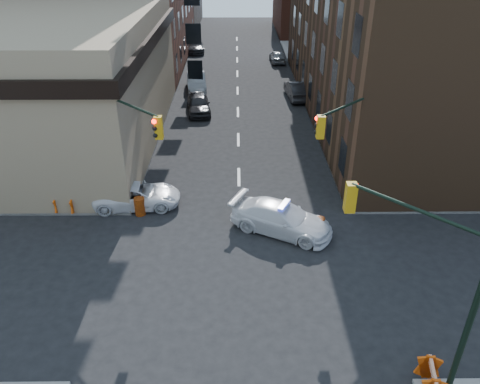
{
  "coord_description": "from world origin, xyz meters",
  "views": [
    {
      "loc": [
        -0.16,
        -16.43,
        13.97
      ],
      "look_at": [
        0.02,
        4.2,
        2.2
      ],
      "focal_mm": 35.0,
      "sensor_mm": 36.0,
      "label": 1
    }
  ],
  "objects_px": {
    "pickup": "(137,195)",
    "parked_car_enear": "(297,90)",
    "barrel_road": "(320,225)",
    "barrel_bank": "(140,206)",
    "parked_car_wnear": "(198,104)",
    "barricade_nw_a": "(70,199)",
    "barricade_se_a": "(431,378)",
    "pedestrian_a": "(63,194)",
    "pedestrian_b": "(37,190)",
    "police_car": "(281,218)",
    "parked_car_wfar": "(196,82)"
  },
  "relations": [
    {
      "from": "pickup",
      "to": "parked_car_enear",
      "type": "height_order",
      "value": "parked_car_enear"
    },
    {
      "from": "pedestrian_a",
      "to": "pickup",
      "type": "bearing_deg",
      "value": 25.08
    },
    {
      "from": "pickup",
      "to": "pedestrian_b",
      "type": "height_order",
      "value": "pedestrian_b"
    },
    {
      "from": "police_car",
      "to": "pickup",
      "type": "relative_size",
      "value": 1.11
    },
    {
      "from": "pickup",
      "to": "police_car",
      "type": "bearing_deg",
      "value": -112.71
    },
    {
      "from": "pickup",
      "to": "parked_car_enear",
      "type": "relative_size",
      "value": 0.98
    },
    {
      "from": "parked_car_wnear",
      "to": "barrel_road",
      "type": "relative_size",
      "value": 5.17
    },
    {
      "from": "parked_car_wnear",
      "to": "barrel_bank",
      "type": "relative_size",
      "value": 4.49
    },
    {
      "from": "police_car",
      "to": "barricade_nw_a",
      "type": "xyz_separation_m",
      "value": [
        -11.67,
        2.33,
        -0.17
      ]
    },
    {
      "from": "parked_car_enear",
      "to": "barrel_bank",
      "type": "relative_size",
      "value": 4.75
    },
    {
      "from": "barrel_road",
      "to": "barricade_se_a",
      "type": "height_order",
      "value": "barricade_se_a"
    },
    {
      "from": "barrel_bank",
      "to": "barricade_se_a",
      "type": "bearing_deg",
      "value": -43.94
    },
    {
      "from": "parked_car_wnear",
      "to": "pedestrian_b",
      "type": "bearing_deg",
      "value": -124.88
    },
    {
      "from": "parked_car_wfar",
      "to": "barricade_se_a",
      "type": "height_order",
      "value": "parked_car_wfar"
    },
    {
      "from": "barricade_nw_a",
      "to": "parked_car_wnear",
      "type": "bearing_deg",
      "value": 54.15
    },
    {
      "from": "barricade_nw_a",
      "to": "parked_car_wfar",
      "type": "bearing_deg",
      "value": 61.58
    },
    {
      "from": "parked_car_wfar",
      "to": "pickup",
      "type": "bearing_deg",
      "value": -101.69
    },
    {
      "from": "barricade_se_a",
      "to": "barricade_nw_a",
      "type": "height_order",
      "value": "barricade_se_a"
    },
    {
      "from": "police_car",
      "to": "pedestrian_a",
      "type": "relative_size",
      "value": 2.85
    },
    {
      "from": "parked_car_enear",
      "to": "barrel_bank",
      "type": "xyz_separation_m",
      "value": [
        -11.0,
        -20.06,
        -0.29
      ]
    },
    {
      "from": "parked_car_wnear",
      "to": "barricade_se_a",
      "type": "relative_size",
      "value": 3.62
    },
    {
      "from": "pedestrian_a",
      "to": "pedestrian_b",
      "type": "height_order",
      "value": "pedestrian_a"
    },
    {
      "from": "parked_car_wnear",
      "to": "pedestrian_a",
      "type": "relative_size",
      "value": 2.47
    },
    {
      "from": "pedestrian_a",
      "to": "barrel_road",
      "type": "height_order",
      "value": "pedestrian_a"
    },
    {
      "from": "barrel_bank",
      "to": "barricade_se_a",
      "type": "xyz_separation_m",
      "value": [
        11.9,
        -11.47,
        0.11
      ]
    },
    {
      "from": "parked_car_wnear",
      "to": "pickup",
      "type": "bearing_deg",
      "value": -106.33
    },
    {
      "from": "barrel_road",
      "to": "barricade_nw_a",
      "type": "height_order",
      "value": "barricade_nw_a"
    },
    {
      "from": "police_car",
      "to": "barrel_road",
      "type": "height_order",
      "value": "police_car"
    },
    {
      "from": "parked_car_wnear",
      "to": "pedestrian_b",
      "type": "distance_m",
      "value": 17.33
    },
    {
      "from": "barricade_nw_a",
      "to": "pickup",
      "type": "bearing_deg",
      "value": -9.72
    },
    {
      "from": "parked_car_enear",
      "to": "pedestrian_a",
      "type": "height_order",
      "value": "pedestrian_a"
    },
    {
      "from": "police_car",
      "to": "parked_car_wnear",
      "type": "xyz_separation_m",
      "value": [
        -5.54,
        17.99,
        0.01
      ]
    },
    {
      "from": "parked_car_wfar",
      "to": "pedestrian_a",
      "type": "xyz_separation_m",
      "value": [
        -5.74,
        -22.29,
        0.28
      ]
    },
    {
      "from": "parked_car_wnear",
      "to": "barrel_bank",
      "type": "bearing_deg",
      "value": -104.78
    },
    {
      "from": "police_car",
      "to": "pedestrian_b",
      "type": "distance_m",
      "value": 13.81
    },
    {
      "from": "police_car",
      "to": "barricade_nw_a",
      "type": "relative_size",
      "value": 4.34
    },
    {
      "from": "police_car",
      "to": "barricade_nw_a",
      "type": "distance_m",
      "value": 11.9
    },
    {
      "from": "pedestrian_b",
      "to": "barricade_se_a",
      "type": "relative_size",
      "value": 1.41
    },
    {
      "from": "parked_car_wnear",
      "to": "pedestrian_a",
      "type": "height_order",
      "value": "pedestrian_a"
    },
    {
      "from": "pickup",
      "to": "barrel_road",
      "type": "distance_m",
      "value": 10.34
    },
    {
      "from": "parked_car_enear",
      "to": "pedestrian_b",
      "type": "relative_size",
      "value": 2.72
    },
    {
      "from": "barrel_road",
      "to": "barrel_bank",
      "type": "bearing_deg",
      "value": 168.98
    },
    {
      "from": "barrel_road",
      "to": "barricade_nw_a",
      "type": "xyz_separation_m",
      "value": [
        -13.65,
        2.52,
        0.16
      ]
    },
    {
      "from": "pickup",
      "to": "barrel_road",
      "type": "bearing_deg",
      "value": -110.27
    },
    {
      "from": "police_car",
      "to": "pickup",
      "type": "height_order",
      "value": "police_car"
    },
    {
      "from": "pedestrian_b",
      "to": "barricade_se_a",
      "type": "distance_m",
      "value": 21.68
    },
    {
      "from": "police_car",
      "to": "parked_car_wnear",
      "type": "bearing_deg",
      "value": 44.01
    },
    {
      "from": "pedestrian_a",
      "to": "pedestrian_b",
      "type": "bearing_deg",
      "value": 178.92
    },
    {
      "from": "pickup",
      "to": "parked_car_enear",
      "type": "xyz_separation_m",
      "value": [
        11.3,
        19.11,
        0.14
      ]
    },
    {
      "from": "pedestrian_a",
      "to": "barricade_nw_a",
      "type": "height_order",
      "value": "pedestrian_a"
    }
  ]
}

